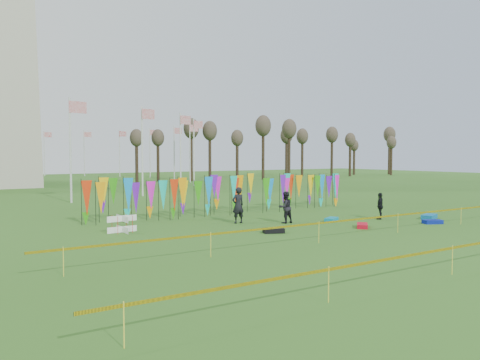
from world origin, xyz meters
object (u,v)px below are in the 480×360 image
person_left (238,205)px  kite_bag_red (362,226)px  kite_bag_black (274,231)px  kite_bag_teal (429,217)px  person_right (380,206)px  box_kite (122,224)px  person_mid (285,207)px  kite_bag_turquoise (331,219)px  kite_bag_blue (432,222)px

person_left → kite_bag_red: person_left is taller
kite_bag_black → kite_bag_teal: bearing=-4.4°
person_left → person_right: size_ratio=1.28×
box_kite → kite_bag_red: box_kite is taller
person_right → kite_bag_black: (-7.89, -0.55, -0.65)m
person_left → person_mid: (2.15, -1.33, -0.12)m
box_kite → person_left: bearing=-2.8°
kite_bag_red → person_left: bearing=133.7°
box_kite → kite_bag_turquoise: box_kite is taller
box_kite → kite_bag_black: bearing=-32.9°
box_kite → kite_bag_blue: 16.01m
box_kite → person_right: (13.84, -3.30, 0.35)m
person_mid → kite_bag_black: size_ratio=1.78×
person_left → kite_bag_teal: size_ratio=1.53×
person_right → kite_bag_turquoise: (-2.90, 0.86, -0.66)m
kite_bag_turquoise → kite_bag_red: 2.53m
kite_bag_blue → person_mid: bearing=146.3°
kite_bag_turquoise → kite_bag_teal: (5.47, -2.21, 0.02)m
person_left → person_mid: size_ratio=1.14×
person_mid → kite_bag_blue: (6.49, -4.33, -0.75)m
person_mid → kite_bag_turquoise: bearing=163.2°
person_mid → box_kite: bearing=-10.7°
person_mid → person_right: (5.48, -1.66, -0.09)m
person_left → kite_bag_red: (4.44, -4.64, -0.86)m
person_mid → kite_bag_turquoise: 2.80m
kite_bag_turquoise → kite_bag_blue: kite_bag_blue is taller
kite_bag_blue → kite_bag_red: size_ratio=0.87×
person_right → kite_bag_teal: person_right is taller
person_left → kite_bag_black: 3.66m
box_kite → person_right: bearing=-13.4°
kite_bag_blue → kite_bag_black: kite_bag_black is taller
kite_bag_blue → kite_bag_black: size_ratio=1.02×
person_left → kite_bag_black: bearing=85.7°
kite_bag_black → person_left: bearing=85.8°
kite_bag_turquoise → kite_bag_red: size_ratio=0.90×
kite_bag_turquoise → kite_bag_blue: size_ratio=1.03×
person_left → kite_bag_red: size_ratio=1.73×
person_right → person_mid: bearing=-54.1°
person_right → kite_bag_teal: bearing=115.1°
person_right → kite_bag_black: 7.93m
box_kite → person_left: size_ratio=0.42×
kite_bag_red → kite_bag_blue: bearing=-13.6°
person_mid → kite_bag_black: 3.35m
kite_bag_black → kite_bag_teal: size_ratio=0.75×
kite_bag_blue → kite_bag_teal: 2.04m
kite_bag_red → kite_bag_teal: (5.75, 0.30, 0.02)m
kite_bag_black → person_right: bearing=4.0°
person_mid → kite_bag_turquoise: size_ratio=1.69×
kite_bag_blue → kite_bag_red: (-4.19, 1.02, 0.00)m
kite_bag_teal → kite_bag_red: bearing=-177.0°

